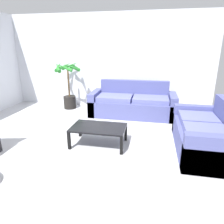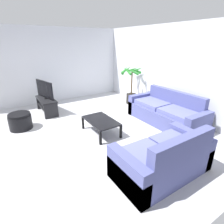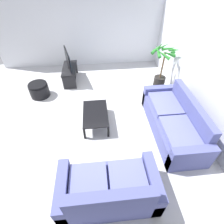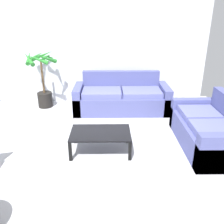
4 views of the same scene
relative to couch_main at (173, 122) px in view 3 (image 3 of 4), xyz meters
The scene contains 10 objects.
ground_plane 2.45m from the couch_main, 109.69° to the right, with size 6.60×6.60×0.00m, color #B2B2B7.
wall_back 1.51m from the couch_main, 138.82° to the left, with size 6.00×0.06×2.70m, color silver.
wall_left 4.57m from the couch_main, 149.10° to the right, with size 0.06×6.00×2.70m, color silver.
couch_main is the anchor object (origin of this frame).
couch_loveseat 2.24m from the couch_main, 49.26° to the right, with size 0.90×1.70×0.90m.
tv_stand 3.74m from the couch_main, 134.76° to the right, with size 1.10×0.45×0.48m.
tv 3.77m from the couch_main, 134.80° to the right, with size 0.94×0.27×0.58m.
coffee_table 1.92m from the couch_main, 103.46° to the right, with size 1.01×0.61×0.36m.
potted_palm 1.98m from the couch_main, behind, with size 0.82×0.76×1.39m.
ottoman 4.00m from the couch_main, 117.24° to the right, with size 0.58×0.58×0.43m.
Camera 3 is at (3.57, 0.51, 3.29)m, focal length 27.74 mm.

